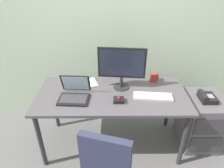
# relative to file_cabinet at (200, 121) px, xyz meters

# --- Properties ---
(ground_plane) EXTENTS (8.00, 8.00, 0.00)m
(ground_plane) POSITION_rel_file_cabinet_xyz_m (-1.07, -0.03, -0.32)
(ground_plane) COLOR slate
(back_wall) EXTENTS (6.00, 0.10, 2.80)m
(back_wall) POSITION_rel_file_cabinet_xyz_m (-1.07, 0.70, 1.08)
(back_wall) COLOR #B1C7AC
(back_wall) RESTS_ON ground
(desk) EXTENTS (1.64, 0.76, 0.75)m
(desk) POSITION_rel_file_cabinet_xyz_m (-1.07, -0.03, 0.35)
(desk) COLOR #514C52
(desk) RESTS_ON ground
(file_cabinet) EXTENTS (0.42, 0.53, 0.65)m
(file_cabinet) POSITION_rel_file_cabinet_xyz_m (0.00, 0.00, 0.00)
(file_cabinet) COLOR #5C565C
(file_cabinet) RESTS_ON ground
(desk_phone) EXTENTS (0.17, 0.20, 0.09)m
(desk_phone) POSITION_rel_file_cabinet_xyz_m (-0.01, -0.02, 0.36)
(desk_phone) COLOR black
(desk_phone) RESTS_ON file_cabinet
(monitor_main) EXTENTS (0.52, 0.18, 0.48)m
(monitor_main) POSITION_rel_file_cabinet_xyz_m (-0.97, 0.09, 0.71)
(monitor_main) COLOR #262628
(monitor_main) RESTS_ON desk
(keyboard) EXTENTS (0.42, 0.17, 0.03)m
(keyboard) POSITION_rel_file_cabinet_xyz_m (-0.64, -0.11, 0.44)
(keyboard) COLOR silver
(keyboard) RESTS_ON desk
(laptop) EXTENTS (0.33, 0.31, 0.23)m
(laptop) POSITION_rel_file_cabinet_xyz_m (-1.47, -0.11, 0.48)
(laptop) COLOR black
(laptop) RESTS_ON desk
(trackball_mouse) EXTENTS (0.11, 0.09, 0.07)m
(trackball_mouse) POSITION_rel_file_cabinet_xyz_m (-1.01, -0.19, 0.45)
(trackball_mouse) COLOR black
(trackball_mouse) RESTS_ON desk
(coffee_mug) EXTENTS (0.10, 0.09, 0.11)m
(coffee_mug) POSITION_rel_file_cabinet_xyz_m (-0.57, 0.24, 0.48)
(coffee_mug) COLOR #9D312B
(coffee_mug) RESTS_ON desk
(paper_notepad) EXTENTS (0.21, 0.25, 0.01)m
(paper_notepad) POSITION_rel_file_cabinet_xyz_m (-1.33, 0.19, 0.43)
(paper_notepad) COLOR white
(paper_notepad) RESTS_ON desk
(cell_phone) EXTENTS (0.13, 0.16, 0.01)m
(cell_phone) POSITION_rel_file_cabinet_xyz_m (-1.57, 0.21, 0.43)
(cell_phone) COLOR black
(cell_phone) RESTS_ON desk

